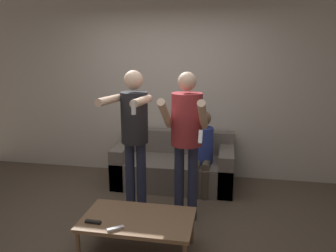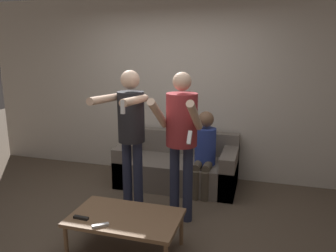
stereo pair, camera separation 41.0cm
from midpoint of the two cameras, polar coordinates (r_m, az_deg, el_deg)
ground_plane at (r=3.68m, az=-8.51°, el=-18.43°), size 14.00×14.00×0.00m
wall_back at (r=5.00m, az=-2.02°, el=6.60°), size 6.40×0.06×2.70m
couch at (r=4.79m, az=-1.34°, el=-7.14°), size 1.68×0.83×0.73m
person_standing_left at (r=3.69m, az=-9.13°, el=-0.34°), size 0.42×0.77×1.70m
person_standing_right at (r=3.55m, az=-0.08°, el=-0.75°), size 0.46×0.68×1.69m
person_seated at (r=4.46m, az=3.36°, el=-4.04°), size 0.29×0.52×1.12m
coffee_table at (r=3.23m, az=-9.04°, el=-16.12°), size 1.04×0.62×0.38m
remote_near at (r=3.06m, az=-13.13°, el=-17.12°), size 0.14×0.12×0.02m
remote_far at (r=3.21m, az=-16.67°, el=-15.80°), size 0.15×0.04×0.02m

